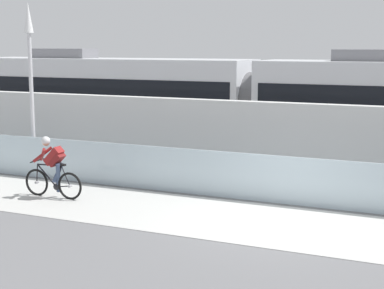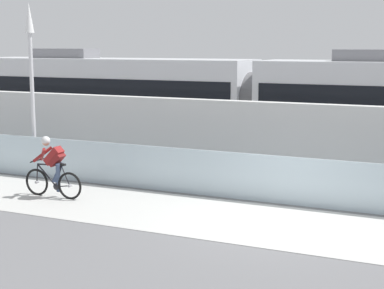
# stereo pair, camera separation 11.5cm
# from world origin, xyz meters

# --- Properties ---
(ground_plane) EXTENTS (200.00, 200.00, 0.00)m
(ground_plane) POSITION_xyz_m (0.00, 0.00, 0.00)
(ground_plane) COLOR slate
(bike_path_deck) EXTENTS (32.00, 3.20, 0.01)m
(bike_path_deck) POSITION_xyz_m (0.00, 0.00, 0.01)
(bike_path_deck) COLOR beige
(bike_path_deck) RESTS_ON ground
(glass_parapet) EXTENTS (32.00, 0.05, 1.22)m
(glass_parapet) POSITION_xyz_m (0.00, 1.85, 0.61)
(glass_parapet) COLOR silver
(glass_parapet) RESTS_ON ground
(concrete_barrier_wall) EXTENTS (32.00, 0.36, 2.38)m
(concrete_barrier_wall) POSITION_xyz_m (0.00, 3.65, 1.19)
(concrete_barrier_wall) COLOR silver
(concrete_barrier_wall) RESTS_ON ground
(tram_rail_near) EXTENTS (32.00, 0.08, 0.01)m
(tram_rail_near) POSITION_xyz_m (0.00, 6.13, 0.00)
(tram_rail_near) COLOR #595654
(tram_rail_near) RESTS_ON ground
(tram_rail_far) EXTENTS (32.00, 0.08, 0.01)m
(tram_rail_far) POSITION_xyz_m (0.00, 7.57, 0.00)
(tram_rail_far) COLOR #595654
(tram_rail_far) RESTS_ON ground
(tram) EXTENTS (22.56, 2.54, 3.81)m
(tram) POSITION_xyz_m (-2.66, 6.85, 1.89)
(tram) COLOR silver
(tram) RESTS_ON ground
(cyclist_on_bike) EXTENTS (1.77, 0.58, 1.61)m
(cyclist_on_bike) POSITION_xyz_m (-5.91, 0.00, 0.78)
(cyclist_on_bike) COLOR black
(cyclist_on_bike) RESTS_ON ground
(lamp_post_antenna) EXTENTS (0.28, 0.28, 5.20)m
(lamp_post_antenna) POSITION_xyz_m (-8.23, 2.15, 3.29)
(lamp_post_antenna) COLOR gray
(lamp_post_antenna) RESTS_ON ground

